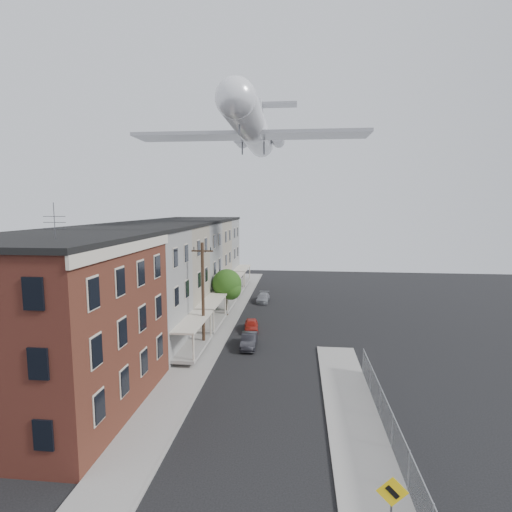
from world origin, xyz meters
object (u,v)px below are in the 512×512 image
at_px(car_near, 251,325).
at_px(airplane, 253,129).
at_px(utility_pole, 203,294).
at_px(car_far, 263,298).
at_px(car_mid, 249,341).
at_px(warning_sign, 392,501).
at_px(street_tree, 228,285).

distance_m(car_near, airplane, 20.29).
relative_size(utility_pole, car_far, 2.42).
distance_m(utility_pole, car_near, 7.38).
relative_size(car_near, car_mid, 0.90).
bearing_deg(warning_sign, street_tree, 110.58).
height_order(car_far, airplane, airplane).
bearing_deg(warning_sign, car_far, 102.03).
bearing_deg(airplane, warning_sign, -74.56).
relative_size(car_near, airplane, 0.12).
bearing_deg(utility_pole, airplane, 74.71).
xyz_separation_m(car_near, car_far, (0.08, 11.89, -0.02)).
bearing_deg(airplane, street_tree, -161.18).
bearing_deg(street_tree, airplane, 18.82).
bearing_deg(car_mid, street_tree, 108.34).
xyz_separation_m(car_mid, airplane, (-0.84, 10.26, 19.41)).
height_order(warning_sign, car_mid, warning_sign).
distance_m(car_mid, airplane, 21.97).
xyz_separation_m(utility_pole, airplane, (2.96, 10.82, 15.33)).
bearing_deg(street_tree, utility_pole, -91.89).
bearing_deg(street_tree, warning_sign, -69.42).
height_order(warning_sign, utility_pole, utility_pole).
xyz_separation_m(utility_pole, car_near, (3.46, 5.06, -4.12)).
bearing_deg(warning_sign, airplane, 105.44).
bearing_deg(car_near, airplane, 88.40).
bearing_deg(car_near, street_tree, 116.19).
xyz_separation_m(car_mid, car_far, (-0.26, 16.39, -0.06)).
height_order(street_tree, airplane, airplane).
height_order(utility_pole, street_tree, utility_pole).
xyz_separation_m(warning_sign, utility_pole, (-11.20, 19.03, 2.79)).
bearing_deg(car_near, utility_pole, -130.97).
bearing_deg(airplane, utility_pole, -105.29).
bearing_deg(car_far, airplane, -94.85).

